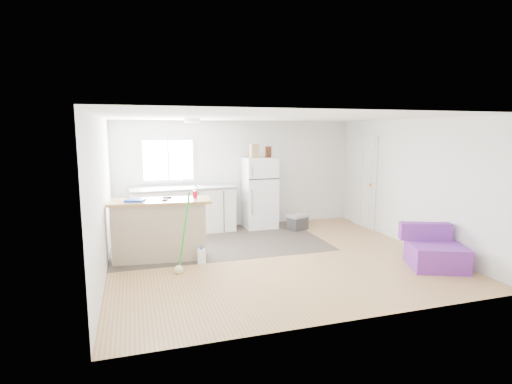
{
  "coord_description": "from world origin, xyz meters",
  "views": [
    {
      "loc": [
        -2.29,
        -6.31,
        2.17
      ],
      "look_at": [
        -0.12,
        0.7,
        1.05
      ],
      "focal_mm": 28.0,
      "sensor_mm": 36.0,
      "label": 1
    }
  ],
  "objects_px": {
    "cleaner_jug": "(202,256)",
    "mop": "(180,258)",
    "purple_seat": "(434,252)",
    "refrigerator": "(260,193)",
    "bottle_right": "(270,152)",
    "peninsula": "(160,229)",
    "cooler": "(298,222)",
    "red_cup": "(195,194)",
    "blue_tray": "(135,200)",
    "kitchen_cabinets": "(184,210)",
    "cardboard_box": "(254,151)",
    "bottle_left": "(267,152)"
  },
  "relations": [
    {
      "from": "red_cup",
      "to": "bottle_left",
      "type": "height_order",
      "value": "bottle_left"
    },
    {
      "from": "kitchen_cabinets",
      "to": "mop",
      "type": "distance_m",
      "value": 2.5
    },
    {
      "from": "peninsula",
      "to": "cleaner_jug",
      "type": "relative_size",
      "value": 5.94
    },
    {
      "from": "refrigerator",
      "to": "cardboard_box",
      "type": "relative_size",
      "value": 5.29
    },
    {
      "from": "purple_seat",
      "to": "cleaner_jug",
      "type": "relative_size",
      "value": 3.61
    },
    {
      "from": "cooler",
      "to": "blue_tray",
      "type": "xyz_separation_m",
      "value": [
        -3.44,
        -1.24,
        0.87
      ]
    },
    {
      "from": "purple_seat",
      "to": "bottle_left",
      "type": "relative_size",
      "value": 4.19
    },
    {
      "from": "refrigerator",
      "to": "blue_tray",
      "type": "relative_size",
      "value": 5.29
    },
    {
      "from": "peninsula",
      "to": "cooler",
      "type": "height_order",
      "value": "peninsula"
    },
    {
      "from": "cardboard_box",
      "to": "kitchen_cabinets",
      "type": "bearing_deg",
      "value": 178.92
    },
    {
      "from": "refrigerator",
      "to": "cooler",
      "type": "height_order",
      "value": "refrigerator"
    },
    {
      "from": "kitchen_cabinets",
      "to": "cooler",
      "type": "relative_size",
      "value": 4.34
    },
    {
      "from": "kitchen_cabinets",
      "to": "red_cup",
      "type": "relative_size",
      "value": 18.84
    },
    {
      "from": "mop",
      "to": "red_cup",
      "type": "xyz_separation_m",
      "value": [
        0.37,
        0.84,
        0.85
      ]
    },
    {
      "from": "purple_seat",
      "to": "mop",
      "type": "height_order",
      "value": "mop"
    },
    {
      "from": "purple_seat",
      "to": "refrigerator",
      "type": "bearing_deg",
      "value": 141.25
    },
    {
      "from": "peninsula",
      "to": "bottle_right",
      "type": "relative_size",
      "value": 6.89
    },
    {
      "from": "blue_tray",
      "to": "cardboard_box",
      "type": "bearing_deg",
      "value": 33.25
    },
    {
      "from": "purple_seat",
      "to": "blue_tray",
      "type": "xyz_separation_m",
      "value": [
        -4.57,
        1.69,
        0.8
      ]
    },
    {
      "from": "cleaner_jug",
      "to": "cardboard_box",
      "type": "bearing_deg",
      "value": 65.45
    },
    {
      "from": "kitchen_cabinets",
      "to": "refrigerator",
      "type": "height_order",
      "value": "refrigerator"
    },
    {
      "from": "bottle_left",
      "to": "bottle_right",
      "type": "height_order",
      "value": "same"
    },
    {
      "from": "cleaner_jug",
      "to": "bottle_right",
      "type": "height_order",
      "value": "bottle_right"
    },
    {
      "from": "kitchen_cabinets",
      "to": "cooler",
      "type": "height_order",
      "value": "kitchen_cabinets"
    },
    {
      "from": "kitchen_cabinets",
      "to": "peninsula",
      "type": "xyz_separation_m",
      "value": [
        -0.61,
        -1.68,
        0.01
      ]
    },
    {
      "from": "purple_seat",
      "to": "bottle_right",
      "type": "height_order",
      "value": "bottle_right"
    },
    {
      "from": "purple_seat",
      "to": "bottle_right",
      "type": "bearing_deg",
      "value": 138.68
    },
    {
      "from": "peninsula",
      "to": "blue_tray",
      "type": "bearing_deg",
      "value": -169.38
    },
    {
      "from": "kitchen_cabinets",
      "to": "refrigerator",
      "type": "xyz_separation_m",
      "value": [
        1.71,
        -0.0,
        0.29
      ]
    },
    {
      "from": "cleaner_jug",
      "to": "kitchen_cabinets",
      "type": "bearing_deg",
      "value": 102.36
    },
    {
      "from": "mop",
      "to": "bottle_left",
      "type": "relative_size",
      "value": 5.08
    },
    {
      "from": "kitchen_cabinets",
      "to": "peninsula",
      "type": "bearing_deg",
      "value": -113.82
    },
    {
      "from": "refrigerator",
      "to": "blue_tray",
      "type": "xyz_separation_m",
      "value": [
        -2.7,
        -1.71,
        0.25
      ]
    },
    {
      "from": "refrigerator",
      "to": "cleaner_jug",
      "type": "distance_m",
      "value": 2.8
    },
    {
      "from": "mop",
      "to": "cooler",
      "type": "bearing_deg",
      "value": 6.18
    },
    {
      "from": "cleaner_jug",
      "to": "cardboard_box",
      "type": "height_order",
      "value": "cardboard_box"
    },
    {
      "from": "mop",
      "to": "cardboard_box",
      "type": "bearing_deg",
      "value": 22.34
    },
    {
      "from": "refrigerator",
      "to": "cleaner_jug",
      "type": "bearing_deg",
      "value": -128.17
    },
    {
      "from": "kitchen_cabinets",
      "to": "peninsula",
      "type": "distance_m",
      "value": 1.78
    },
    {
      "from": "blue_tray",
      "to": "cleaner_jug",
      "type": "bearing_deg",
      "value": -22.73
    },
    {
      "from": "cleaner_jug",
      "to": "mop",
      "type": "relative_size",
      "value": 0.23
    },
    {
      "from": "cardboard_box",
      "to": "refrigerator",
      "type": "bearing_deg",
      "value": 10.77
    },
    {
      "from": "cooler",
      "to": "red_cup",
      "type": "bearing_deg",
      "value": -178.97
    },
    {
      "from": "kitchen_cabinets",
      "to": "purple_seat",
      "type": "bearing_deg",
      "value": -47.43
    },
    {
      "from": "cooler",
      "to": "bottle_left",
      "type": "xyz_separation_m",
      "value": [
        -0.6,
        0.4,
        1.54
      ]
    },
    {
      "from": "purple_seat",
      "to": "blue_tray",
      "type": "relative_size",
      "value": 3.49
    },
    {
      "from": "cooler",
      "to": "refrigerator",
      "type": "bearing_deg",
      "value": 123.68
    },
    {
      "from": "red_cup",
      "to": "kitchen_cabinets",
      "type": "bearing_deg",
      "value": 90.31
    },
    {
      "from": "purple_seat",
      "to": "mop",
      "type": "xyz_separation_m",
      "value": [
        -3.94,
        0.94,
        -0.01
      ]
    },
    {
      "from": "peninsula",
      "to": "purple_seat",
      "type": "bearing_deg",
      "value": -16.78
    }
  ]
}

